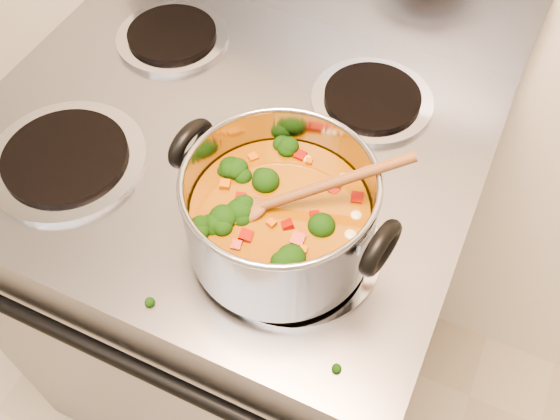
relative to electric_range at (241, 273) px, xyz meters
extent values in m
cube|color=gray|center=(0.00, 0.00, -0.01)|extent=(0.79, 0.69, 0.92)
cylinder|color=black|center=(0.00, -0.36, 0.33)|extent=(0.68, 0.02, 0.02)
cylinder|color=#A5A5AD|center=(-0.19, -0.16, 0.46)|extent=(0.24, 0.24, 0.01)
cylinder|color=black|center=(-0.19, -0.16, 0.46)|extent=(0.19, 0.19, 0.01)
cylinder|color=#A5A5AD|center=(0.19, -0.16, 0.46)|extent=(0.24, 0.24, 0.01)
cylinder|color=black|center=(0.19, -0.16, 0.46)|extent=(0.19, 0.19, 0.01)
cylinder|color=#A5A5AD|center=(-0.19, 0.15, 0.46)|extent=(0.20, 0.20, 0.01)
cylinder|color=black|center=(-0.19, 0.15, 0.46)|extent=(0.16, 0.16, 0.01)
cylinder|color=#A5A5AD|center=(0.19, 0.15, 0.46)|extent=(0.20, 0.20, 0.01)
cylinder|color=black|center=(0.19, 0.15, 0.46)|extent=(0.16, 0.16, 0.01)
cylinder|color=#9B9BA3|center=(0.17, -0.16, 0.54)|extent=(0.24, 0.24, 0.13)
torus|color=#9B9BA3|center=(0.17, -0.16, 0.60)|extent=(0.24, 0.24, 0.01)
cylinder|color=#8C570C|center=(0.17, -0.16, 0.51)|extent=(0.23, 0.23, 0.08)
torus|color=black|center=(0.03, -0.14, 0.58)|extent=(0.03, 0.08, 0.08)
torus|color=black|center=(0.31, -0.19, 0.58)|extent=(0.03, 0.08, 0.08)
ellipsoid|color=black|center=(0.24, -0.22, 0.55)|extent=(0.04, 0.04, 0.03)
ellipsoid|color=black|center=(0.18, -0.12, 0.55)|extent=(0.04, 0.04, 0.03)
ellipsoid|color=black|center=(0.20, -0.16, 0.55)|extent=(0.04, 0.04, 0.03)
ellipsoid|color=black|center=(0.08, -0.17, 0.55)|extent=(0.04, 0.04, 0.03)
ellipsoid|color=black|center=(0.23, -0.10, 0.55)|extent=(0.04, 0.04, 0.03)
ellipsoid|color=black|center=(0.17, -0.21, 0.55)|extent=(0.04, 0.04, 0.03)
ellipsoid|color=black|center=(0.17, -0.26, 0.55)|extent=(0.04, 0.04, 0.03)
ellipsoid|color=black|center=(0.17, -0.13, 0.55)|extent=(0.04, 0.04, 0.03)
ellipsoid|color=black|center=(0.21, -0.18, 0.55)|extent=(0.04, 0.04, 0.03)
ellipsoid|color=black|center=(0.23, -0.14, 0.55)|extent=(0.04, 0.04, 0.03)
ellipsoid|color=maroon|center=(0.26, -0.14, 0.55)|extent=(0.01, 0.01, 0.01)
ellipsoid|color=maroon|center=(0.15, -0.10, 0.55)|extent=(0.01, 0.01, 0.01)
ellipsoid|color=maroon|center=(0.14, -0.12, 0.55)|extent=(0.01, 0.01, 0.01)
ellipsoid|color=maroon|center=(0.21, -0.17, 0.55)|extent=(0.01, 0.01, 0.01)
ellipsoid|color=maroon|center=(0.21, -0.25, 0.55)|extent=(0.01, 0.01, 0.01)
ellipsoid|color=maroon|center=(0.12, -0.22, 0.55)|extent=(0.01, 0.01, 0.01)
ellipsoid|color=maroon|center=(0.10, -0.21, 0.55)|extent=(0.01, 0.01, 0.01)
ellipsoid|color=maroon|center=(0.17, -0.20, 0.55)|extent=(0.01, 0.01, 0.01)
ellipsoid|color=maroon|center=(0.09, -0.12, 0.55)|extent=(0.01, 0.01, 0.01)
ellipsoid|color=maroon|center=(0.14, -0.09, 0.55)|extent=(0.01, 0.01, 0.01)
ellipsoid|color=maroon|center=(0.19, -0.15, 0.55)|extent=(0.01, 0.01, 0.01)
ellipsoid|color=#A85109|center=(0.19, -0.12, 0.55)|extent=(0.01, 0.01, 0.01)
ellipsoid|color=#A85109|center=(0.08, -0.12, 0.55)|extent=(0.01, 0.01, 0.01)
ellipsoid|color=#A85109|center=(0.07, -0.16, 0.55)|extent=(0.01, 0.01, 0.01)
ellipsoid|color=#A85109|center=(0.09, -0.21, 0.55)|extent=(0.01, 0.01, 0.01)
ellipsoid|color=#A85109|center=(0.09, -0.16, 0.55)|extent=(0.01, 0.01, 0.01)
ellipsoid|color=#A85109|center=(0.09, -0.20, 0.55)|extent=(0.01, 0.01, 0.01)
ellipsoid|color=#A85109|center=(0.19, -0.17, 0.55)|extent=(0.01, 0.01, 0.01)
ellipsoid|color=#A85109|center=(0.19, -0.15, 0.55)|extent=(0.01, 0.01, 0.01)
ellipsoid|color=beige|center=(0.12, -0.08, 0.55)|extent=(0.02, 0.02, 0.01)
ellipsoid|color=beige|center=(0.21, -0.19, 0.55)|extent=(0.02, 0.02, 0.01)
ellipsoid|color=beige|center=(0.10, -0.20, 0.55)|extent=(0.02, 0.02, 0.01)
ellipsoid|color=beige|center=(0.16, -0.13, 0.55)|extent=(0.02, 0.02, 0.01)
ellipsoid|color=beige|center=(0.24, -0.14, 0.55)|extent=(0.02, 0.02, 0.01)
ellipsoid|color=brown|center=(0.13, -0.19, 0.55)|extent=(0.07, 0.07, 0.04)
cylinder|color=brown|center=(0.22, -0.13, 0.58)|extent=(0.19, 0.12, 0.09)
ellipsoid|color=black|center=(0.04, -0.01, 0.46)|extent=(0.01, 0.01, 0.01)
ellipsoid|color=black|center=(0.02, -0.03, 0.46)|extent=(0.01, 0.01, 0.01)
ellipsoid|color=black|center=(-0.02, -0.11, 0.46)|extent=(0.01, 0.01, 0.01)
camera|label=1|loc=(0.36, -0.58, 1.18)|focal=40.00mm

